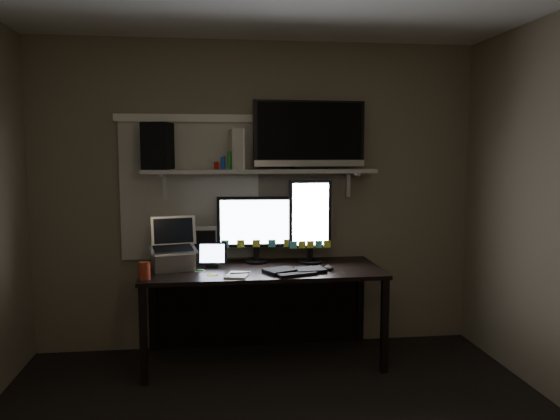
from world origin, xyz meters
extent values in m
plane|color=#726651|center=(0.00, 1.80, 1.25)|extent=(3.60, 0.00, 3.60)
cube|color=beige|center=(-0.55, 1.79, 1.30)|extent=(1.10, 0.02, 1.10)
cube|color=black|center=(0.00, 1.43, 0.71)|extent=(1.80, 0.75, 0.03)
cube|color=black|center=(0.00, 1.78, 0.35)|extent=(1.80, 0.02, 0.70)
cube|color=black|center=(-0.86, 1.09, 0.35)|extent=(0.05, 0.05, 0.70)
cube|color=black|center=(0.86, 1.09, 0.35)|extent=(0.05, 0.05, 0.70)
cube|color=black|center=(-0.86, 1.76, 0.35)|extent=(0.05, 0.05, 0.70)
cube|color=black|center=(0.86, 1.76, 0.35)|extent=(0.05, 0.05, 0.70)
cube|color=#AAAAA6|center=(0.00, 1.62, 1.46)|extent=(1.80, 0.35, 0.03)
cube|color=black|center=(-0.03, 1.66, 1.00)|extent=(0.63, 0.10, 0.55)
cube|color=black|center=(0.39, 1.58, 1.07)|extent=(0.34, 0.07, 0.68)
cube|color=black|center=(0.22, 1.26, 0.74)|extent=(0.48, 0.30, 0.03)
ellipsoid|color=black|center=(0.49, 1.30, 0.75)|extent=(0.08, 0.11, 0.04)
cube|color=white|center=(-0.20, 1.20, 0.74)|extent=(0.20, 0.24, 0.01)
cube|color=black|center=(-0.38, 1.51, 0.83)|extent=(0.23, 0.12, 0.20)
cube|color=black|center=(-0.46, 1.68, 0.87)|extent=(0.23, 0.12, 0.29)
cube|color=silver|center=(-0.67, 1.47, 0.92)|extent=(0.39, 0.35, 0.38)
cylinder|color=maroon|center=(-0.85, 1.18, 0.79)|extent=(0.09, 0.09, 0.12)
cube|color=black|center=(0.39, 1.62, 1.75)|extent=(0.89, 0.21, 0.53)
cube|color=silver|center=(-0.18, 1.63, 1.64)|extent=(0.11, 0.27, 0.31)
cube|color=black|center=(-0.78, 1.64, 1.66)|extent=(0.24, 0.27, 0.36)
camera|label=1|loc=(-0.38, -2.64, 1.62)|focal=35.00mm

